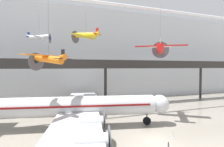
{
  "coord_description": "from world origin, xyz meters",
  "views": [
    {
      "loc": [
        -12.81,
        -19.05,
        9.62
      ],
      "look_at": [
        -3.8,
        6.23,
        8.58
      ],
      "focal_mm": 28.0,
      "sensor_mm": 36.0,
      "label": 1
    }
  ],
  "objects": [
    {
      "name": "suspended_plane_red_highwing",
      "position": [
        6.76,
        8.83,
        13.02
      ],
      "size": [
        8.77,
        8.09,
        9.89
      ],
      "rotation": [
        0.0,
        0.0,
        0.95
      ],
      "color": "red"
    },
    {
      "name": "airliner_silver_main",
      "position": [
        -9.5,
        8.45,
        3.34
      ],
      "size": [
        31.52,
        36.3,
        9.35
      ],
      "rotation": [
        0.0,
        0.0,
        -0.21
      ],
      "color": "silver",
      "rests_on": "ground"
    },
    {
      "name": "ceiling_truss_beam",
      "position": [
        0.0,
        13.12,
        21.75
      ],
      "size": [
        120.0,
        0.6,
        0.6
      ],
      "color": "silver"
    },
    {
      "name": "ground_plane",
      "position": [
        0.0,
        0.0,
        0.0
      ],
      "size": [
        260.0,
        260.0,
        0.0
      ],
      "primitive_type": "plane",
      "color": "gray"
    },
    {
      "name": "stanchion_barrier",
      "position": [
        2.69,
        0.01,
        0.33
      ],
      "size": [
        0.36,
        0.36,
        1.08
      ],
      "color": "#B2B5BA",
      "rests_on": "ground"
    },
    {
      "name": "mezzanine_walkway",
      "position": [
        0.0,
        20.68,
        9.52
      ],
      "size": [
        110.0,
        3.2,
        11.23
      ],
      "color": "#2D2B28",
      "rests_on": "ground"
    },
    {
      "name": "hangar_back_wall",
      "position": [
        0.0,
        30.19,
        13.03
      ],
      "size": [
        140.0,
        3.0,
        26.06
      ],
      "color": "silver",
      "rests_on": "ground"
    },
    {
      "name": "suspended_plane_yellow_lowwing",
      "position": [
        -5.36,
        18.56,
        16.42
      ],
      "size": [
        6.56,
        6.54,
        6.57
      ],
      "rotation": [
        0.0,
        0.0,
        2.35
      ],
      "color": "yellow"
    },
    {
      "name": "suspended_plane_orange_highwing",
      "position": [
        -12.92,
        6.08,
        10.72
      ],
      "size": [
        6.2,
        6.02,
        12.12
      ],
      "rotation": [
        0.0,
        0.0,
        2.28
      ],
      "color": "orange"
    },
    {
      "name": "suspended_plane_white_twin",
      "position": [
        -14.96,
        23.65,
        16.26
      ],
      "size": [
        5.29,
        6.38,
        6.52
      ],
      "rotation": [
        0.0,
        0.0,
        6.06
      ],
      "color": "silver"
    }
  ]
}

